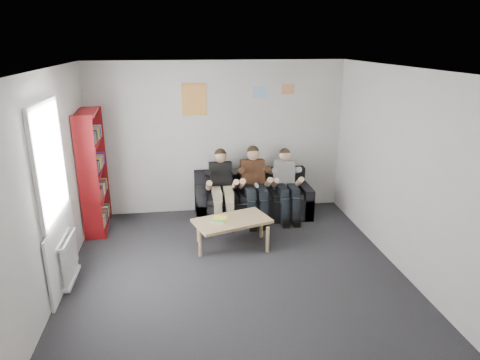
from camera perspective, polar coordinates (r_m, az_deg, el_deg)
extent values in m
plane|color=black|center=(5.84, -0.38, -12.99)|extent=(5.00, 5.00, 0.00)
plane|color=white|center=(5.00, -0.45, 14.47)|extent=(5.00, 5.00, 0.00)
plane|color=beige|center=(7.66, -2.97, 5.57)|extent=(4.50, 0.00, 4.50)
plane|color=beige|center=(3.04, 6.25, -15.36)|extent=(4.50, 0.00, 4.50)
plane|color=beige|center=(5.46, -24.53, -1.39)|extent=(0.00, 5.00, 5.00)
plane|color=beige|center=(5.99, 21.44, 0.67)|extent=(0.00, 5.00, 5.00)
cube|color=black|center=(7.67, 1.70, -3.44)|extent=(2.03, 0.83, 0.39)
cube|color=black|center=(7.84, 1.33, 0.09)|extent=(2.03, 0.18, 0.40)
cube|color=black|center=(7.55, -5.29, -3.21)|extent=(0.17, 0.83, 0.55)
cube|color=black|center=(7.85, 8.44, -2.48)|extent=(0.17, 0.83, 0.55)
cube|color=black|center=(7.52, 1.82, -1.95)|extent=(1.70, 0.57, 0.09)
cube|color=maroon|center=(7.29, -18.97, 1.01)|extent=(0.30, 0.89, 1.98)
cube|color=tan|center=(6.48, -1.06, -5.49)|extent=(1.11, 0.61, 0.04)
cylinder|color=tan|center=(6.31, -5.32, -8.49)|extent=(0.06, 0.06, 0.40)
cylinder|color=tan|center=(6.42, 3.71, -7.93)|extent=(0.06, 0.06, 0.40)
cylinder|color=tan|center=(6.76, -5.56, -6.59)|extent=(0.06, 0.06, 0.40)
cylinder|color=tan|center=(6.87, 2.85, -6.11)|extent=(0.06, 0.06, 0.40)
cube|color=silver|center=(6.39, -2.99, -5.55)|extent=(0.20, 0.15, 0.02)
cube|color=green|center=(6.42, -2.83, -5.30)|extent=(0.20, 0.15, 0.02)
cube|color=yellow|center=(6.44, -2.67, -5.05)|extent=(0.20, 0.15, 0.02)
cube|color=black|center=(7.46, -2.61, 0.40)|extent=(0.39, 0.29, 0.55)
sphere|color=tan|center=(7.32, -2.62, 3.15)|extent=(0.22, 0.22, 0.22)
sphere|color=black|center=(7.32, -2.64, 3.44)|extent=(0.21, 0.21, 0.21)
cube|color=tan|center=(7.25, -2.35, -1.78)|extent=(0.35, 0.45, 0.15)
cube|color=tan|center=(7.16, -2.14, -4.68)|extent=(0.33, 0.14, 0.48)
cube|color=black|center=(7.19, -2.07, -6.27)|extent=(0.33, 0.25, 0.10)
cube|color=#4F2C1A|center=(7.53, 1.68, 0.67)|extent=(0.41, 0.30, 0.57)
sphere|color=tan|center=(7.39, 1.76, 3.50)|extent=(0.22, 0.22, 0.22)
sphere|color=black|center=(7.39, 1.74, 3.80)|extent=(0.21, 0.21, 0.21)
cube|color=black|center=(7.32, 2.07, -1.56)|extent=(0.37, 0.47, 0.15)
cube|color=black|center=(7.22, 2.35, -4.48)|extent=(0.35, 0.14, 0.48)
cube|color=black|center=(7.24, 2.42, -6.05)|extent=(0.35, 0.26, 0.10)
cube|color=silver|center=(7.17, 2.23, -0.69)|extent=(0.04, 0.14, 0.04)
cube|color=white|center=(7.65, 5.87, 0.68)|extent=(0.38, 0.27, 0.53)
sphere|color=tan|center=(7.51, 6.03, 3.26)|extent=(0.21, 0.21, 0.21)
sphere|color=black|center=(7.52, 6.01, 3.53)|extent=(0.20, 0.20, 0.20)
cube|color=black|center=(7.45, 6.34, -1.34)|extent=(0.34, 0.43, 0.14)
cube|color=black|center=(7.37, 6.65, -4.11)|extent=(0.32, 0.13, 0.48)
cube|color=black|center=(7.40, 6.71, -5.66)|extent=(0.32, 0.24, 0.09)
cylinder|color=white|center=(5.75, -22.45, -11.05)|extent=(0.06, 0.06, 0.60)
cylinder|color=white|center=(5.82, -22.27, -10.67)|extent=(0.06, 0.06, 0.60)
cylinder|color=white|center=(5.88, -22.09, -10.30)|extent=(0.06, 0.06, 0.60)
cylinder|color=white|center=(5.95, -21.92, -9.94)|extent=(0.06, 0.06, 0.60)
cylinder|color=white|center=(6.02, -21.75, -9.59)|extent=(0.06, 0.06, 0.60)
cylinder|color=white|center=(6.09, -21.58, -9.24)|extent=(0.06, 0.06, 0.60)
cylinder|color=white|center=(6.16, -21.42, -8.90)|extent=(0.06, 0.06, 0.60)
cylinder|color=white|center=(6.23, -21.27, -8.57)|extent=(0.06, 0.06, 0.60)
cube|color=white|center=(6.12, -21.52, -12.09)|extent=(0.10, 0.64, 0.04)
cube|color=white|center=(5.87, -22.15, -7.34)|extent=(0.10, 0.64, 0.04)
cube|color=white|center=(5.55, -24.20, 2.23)|extent=(0.02, 1.00, 1.30)
cube|color=white|center=(5.42, -25.03, 9.15)|extent=(0.05, 1.12, 0.06)
cube|color=white|center=(5.76, -23.23, -4.28)|extent=(0.05, 1.12, 0.06)
cube|color=white|center=(5.96, -22.60, -8.91)|extent=(0.03, 1.30, 0.90)
cube|color=#ECDD53|center=(7.50, -6.14, 10.65)|extent=(0.42, 0.01, 0.55)
cube|color=#419EDE|center=(7.62, 2.68, 11.61)|extent=(0.25, 0.01, 0.20)
cube|color=#DB447C|center=(7.73, 6.41, 11.98)|extent=(0.22, 0.01, 0.18)
cube|color=silver|center=(7.48, -10.89, 11.95)|extent=(0.20, 0.01, 0.14)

